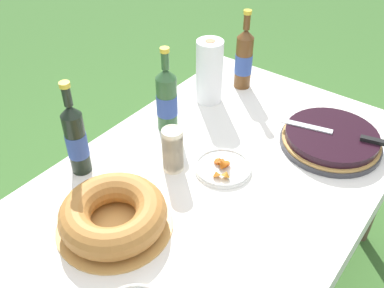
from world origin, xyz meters
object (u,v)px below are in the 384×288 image
berry_tart (331,139)px  serving_knife (341,134)px  cup_stack (173,150)px  cider_bottle_amber (244,59)px  snack_plate_left (223,167)px  bundt_cake (113,215)px  juice_bottle_red (76,139)px  paper_towel_roll (209,72)px  cider_bottle_green (167,99)px

berry_tart → serving_knife: size_ratio=1.00×
serving_knife → cup_stack: 0.61m
cider_bottle_amber → snack_plate_left: (-0.52, -0.25, -0.12)m
berry_tart → cup_stack: 0.59m
bundt_cake → juice_bottle_red: (0.11, 0.27, 0.08)m
bundt_cake → cider_bottle_amber: (0.93, 0.14, 0.09)m
snack_plate_left → bundt_cake: bearing=164.5°
berry_tart → bundt_cake: bundt_cake is taller
berry_tart → juice_bottle_red: bearing=136.0°
berry_tart → serving_knife: bearing=-75.9°
cup_stack → juice_bottle_red: size_ratio=0.47×
cider_bottle_amber → paper_towel_roll: size_ratio=1.29×
serving_knife → snack_plate_left: 0.45m
snack_plate_left → paper_towel_roll: 0.47m
cup_stack → cider_bottle_green: cider_bottle_green is taller
juice_bottle_red → paper_towel_roll: 0.64m
berry_tart → bundt_cake: 0.84m
serving_knife → berry_tart: bearing=0.0°
serving_knife → juice_bottle_red: bearing=31.0°
juice_bottle_red → snack_plate_left: (0.30, -0.39, -0.12)m
bundt_cake → cider_bottle_amber: size_ratio=1.00×
serving_knife → paper_towel_roll: (-0.02, 0.57, 0.07)m
cider_bottle_green → paper_towel_roll: cider_bottle_green is taller
berry_tart → juice_bottle_red: (-0.65, 0.63, 0.11)m
cup_stack → paper_towel_roll: paper_towel_roll is taller
serving_knife → cider_bottle_amber: bearing=-31.4°
cup_stack → paper_towel_roll: 0.47m
serving_knife → cider_bottle_amber: size_ratio=1.06×
bundt_cake → snack_plate_left: bundt_cake is taller
cup_stack → snack_plate_left: size_ratio=0.81×
bundt_cake → juice_bottle_red: bearing=67.9°
serving_knife → cup_stack: cup_stack is taller
serving_knife → juice_bottle_red: 0.93m
paper_towel_roll → bundt_cake: bearing=-165.7°
cup_stack → paper_towel_roll: size_ratio=0.60×
berry_tart → cider_bottle_amber: cider_bottle_amber is taller
cider_bottle_green → serving_knife: bearing=-63.9°
juice_bottle_red → snack_plate_left: 0.50m
cider_bottle_amber → bundt_cake: bearing=-171.5°
berry_tart → cup_stack: bearing=139.9°
bundt_cake → snack_plate_left: (0.41, -0.11, -0.04)m
serving_knife → paper_towel_roll: size_ratio=1.36×
serving_knife → cider_bottle_green: 0.65m
cider_bottle_green → cider_bottle_amber: cider_bottle_amber is taller
cup_stack → cider_bottle_amber: cider_bottle_amber is taller
serving_knife → cup_stack: size_ratio=2.27×
bundt_cake → juice_bottle_red: 0.31m
cider_bottle_green → paper_towel_roll: (0.26, -0.01, 0.01)m
bundt_cake → cider_bottle_green: cider_bottle_green is taller
serving_knife → juice_bottle_red: juice_bottle_red is taller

